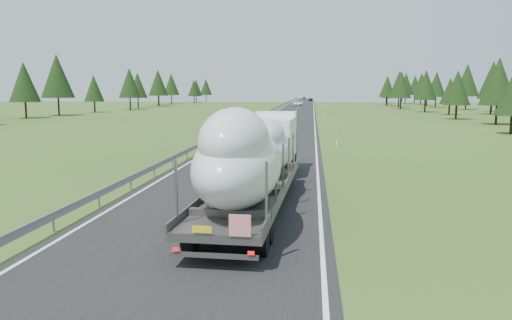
# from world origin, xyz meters

# --- Properties ---
(ground) EXTENTS (400.00, 400.00, 0.00)m
(ground) POSITION_xyz_m (0.00, 0.00, 0.00)
(ground) COLOR #314C19
(ground) RESTS_ON ground
(road_surface) EXTENTS (10.00, 400.00, 0.02)m
(road_surface) POSITION_xyz_m (0.00, 100.00, 0.01)
(road_surface) COLOR black
(road_surface) RESTS_ON ground
(guardrail) EXTENTS (0.10, 400.00, 0.76)m
(guardrail) POSITION_xyz_m (-5.30, 99.94, 0.60)
(guardrail) COLOR slate
(guardrail) RESTS_ON ground
(marker_posts) EXTENTS (0.13, 350.08, 1.00)m
(marker_posts) POSITION_xyz_m (6.50, 155.00, 0.54)
(marker_posts) COLOR silver
(marker_posts) RESTS_ON ground
(highway_sign) EXTENTS (0.08, 0.90, 2.60)m
(highway_sign) POSITION_xyz_m (7.20, 80.00, 1.81)
(highway_sign) COLOR slate
(highway_sign) RESTS_ON ground
(tree_line_right) EXTENTS (25.54, 239.03, 12.37)m
(tree_line_right) POSITION_xyz_m (39.24, 92.80, 6.77)
(tree_line_right) COLOR black
(tree_line_right) RESTS_ON ground
(tree_line_left) EXTENTS (15.56, 238.53, 12.56)m
(tree_line_left) POSITION_xyz_m (-45.04, 84.96, 7.17)
(tree_line_left) COLOR black
(tree_line_left) RESTS_ON ground
(boat_truck) EXTENTS (3.47, 20.54, 4.66)m
(boat_truck) POSITION_xyz_m (1.72, 5.55, 2.39)
(boat_truck) COLOR white
(boat_truck) RESTS_ON ground
(distant_van) EXTENTS (2.99, 6.32, 1.75)m
(distant_van) POSITION_xyz_m (-0.66, 149.14, 0.87)
(distant_van) COLOR white
(distant_van) RESTS_ON ground
(distant_car_dark) EXTENTS (2.09, 4.53, 1.50)m
(distant_car_dark) POSITION_xyz_m (3.37, 220.65, 0.75)
(distant_car_dark) COLOR black
(distant_car_dark) RESTS_ON ground
(distant_car_blue) EXTENTS (1.78, 4.60, 1.49)m
(distant_car_blue) POSITION_xyz_m (-0.39, 260.19, 0.75)
(distant_car_blue) COLOR #191F48
(distant_car_blue) RESTS_ON ground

